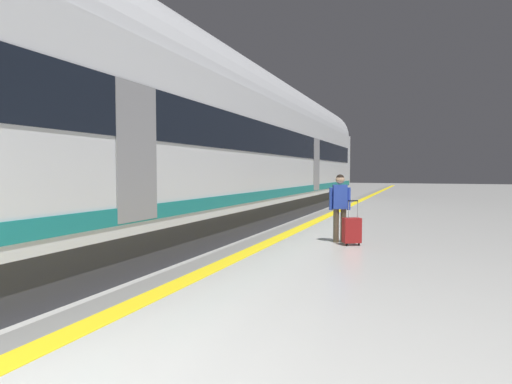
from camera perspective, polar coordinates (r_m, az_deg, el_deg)
name	(u,v)px	position (r m, az deg, el deg)	size (l,w,h in m)	color
safety_line_strip	(295,231)	(11.44, 5.33, -5.31)	(0.36, 80.00, 0.01)	yellow
tactile_edge_band	(284,230)	(11.53, 3.83, -5.25)	(0.59, 80.00, 0.01)	slate
high_speed_train	(209,139)	(11.19, -6.52, 7.33)	(2.94, 31.65, 4.97)	#38383D
passenger_near	(340,203)	(9.64, 11.48, -1.49)	(0.46, 0.28, 1.56)	brown
suitcase_near	(352,230)	(9.37, 13.05, -5.15)	(0.44, 0.38, 1.00)	#A51E1E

